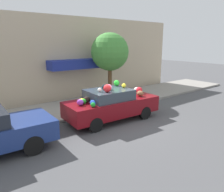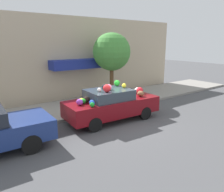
# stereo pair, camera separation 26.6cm
# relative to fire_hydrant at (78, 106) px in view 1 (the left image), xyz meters

# --- Properties ---
(ground_plane) EXTENTS (60.00, 60.00, 0.00)m
(ground_plane) POSITION_rel_fire_hydrant_xyz_m (0.93, -1.57, -0.48)
(ground_plane) COLOR #4C4C4F
(sidewalk_curb) EXTENTS (24.00, 3.20, 0.13)m
(sidewalk_curb) POSITION_rel_fire_hydrant_xyz_m (0.93, 1.13, -0.41)
(sidewalk_curb) COLOR gray
(sidewalk_curb) RESTS_ON ground
(building_facade) EXTENTS (18.00, 1.20, 4.98)m
(building_facade) POSITION_rel_fire_hydrant_xyz_m (0.96, 3.34, 1.99)
(building_facade) COLOR #C6B293
(building_facade) RESTS_ON ground
(street_tree) EXTENTS (2.24, 2.24, 3.89)m
(street_tree) POSITION_rel_fire_hydrant_xyz_m (3.15, 1.58, 2.41)
(street_tree) COLOR brown
(street_tree) RESTS_ON sidewalk_curb
(fire_hydrant) EXTENTS (0.20, 0.20, 0.70)m
(fire_hydrant) POSITION_rel_fire_hydrant_xyz_m (0.00, 0.00, 0.00)
(fire_hydrant) COLOR #B2B2B7
(fire_hydrant) RESTS_ON sidewalk_curb
(art_car) EXTENTS (4.33, 1.90, 1.76)m
(art_car) POSITION_rel_fire_hydrant_xyz_m (0.90, -1.47, 0.29)
(art_car) COLOR maroon
(art_car) RESTS_ON ground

